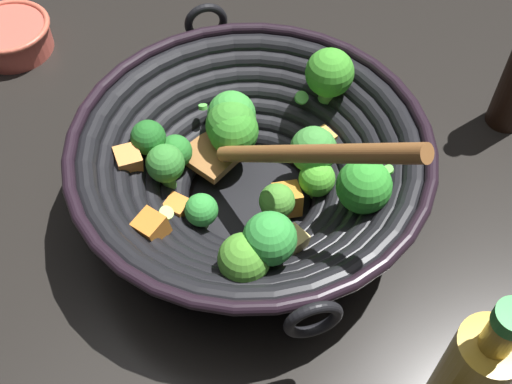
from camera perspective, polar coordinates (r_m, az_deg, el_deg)
ground_plane at (r=0.76m, az=-0.46°, el=-1.01°), size 4.00×4.00×0.00m
wok at (r=0.70m, az=-0.39°, el=2.44°), size 0.40×0.39×0.23m
cooking_oil_bottle at (r=0.60m, az=18.30°, el=-15.28°), size 0.06×0.06×0.21m
prep_bowl at (r=0.99m, az=-20.74°, el=12.73°), size 0.12×0.12×0.04m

